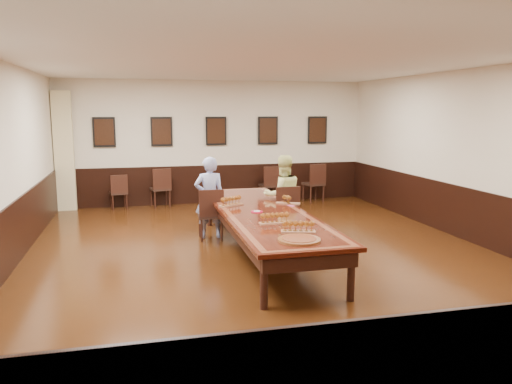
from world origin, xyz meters
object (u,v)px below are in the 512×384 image
object	(u,v)px
conference_table	(263,219)
spare_chair_c	(269,184)
chair_woman	(284,211)
person_woman	(283,196)
spare_chair_b	(160,187)
spare_chair_a	(118,192)
person_man	(210,198)
carved_platter	(299,240)
spare_chair_d	(313,183)
chair_man	(210,214)

from	to	relation	value
conference_table	spare_chair_c	bearing A→B (deg)	73.64
chair_woman	person_woman	size ratio (longest dim) A/B	0.64
spare_chair_b	person_woman	bearing A→B (deg)	110.44
spare_chair_a	conference_table	size ratio (longest dim) A/B	0.17
spare_chair_c	person_man	size ratio (longest dim) A/B	0.62
chair_woman	person_woman	world-z (taller)	person_woman
spare_chair_a	carved_platter	size ratio (longest dim) A/B	1.28
chair_woman	person_woman	xyz separation A→B (m)	(-0.00, 0.11, 0.29)
person_man	carved_platter	size ratio (longest dim) A/B	2.31
spare_chair_d	conference_table	size ratio (longest dim) A/B	0.21
chair_woman	carved_platter	distance (m)	3.20
chair_man	chair_woman	bearing A→B (deg)	176.30
chair_woman	spare_chair_b	distance (m)	4.26
chair_man	chair_woman	xyz separation A→B (m)	(1.43, -0.14, 0.01)
spare_chair_b	spare_chair_c	bearing A→B (deg)	167.57
spare_chair_c	person_man	world-z (taller)	person_man
person_man	carved_platter	distance (m)	3.41
chair_man	person_man	distance (m)	0.31
conference_table	carved_platter	bearing A→B (deg)	-90.75
person_man	conference_table	distance (m)	1.52
chair_woman	conference_table	xyz separation A→B (m)	(-0.71, -1.09, 0.11)
chair_woman	spare_chair_c	distance (m)	3.65
chair_woman	conference_table	distance (m)	1.30
chair_woman	person_woman	bearing A→B (deg)	-90.00
spare_chair_b	carved_platter	size ratio (longest dim) A/B	1.46
chair_woman	person_woman	distance (m)	0.30
spare_chair_b	chair_man	bearing A→B (deg)	90.98
spare_chair_d	spare_chair_b	bearing A→B (deg)	-14.17
spare_chair_b	conference_table	bearing A→B (deg)	96.07
chair_woman	carved_platter	size ratio (longest dim) A/B	1.48
person_man	person_woman	xyz separation A→B (m)	(1.42, -0.14, 0.00)
person_man	conference_table	bearing A→B (deg)	120.11
spare_chair_b	spare_chair_d	bearing A→B (deg)	165.46
chair_man	chair_woman	size ratio (longest dim) A/B	0.97
carved_platter	person_man	bearing A→B (deg)	101.66
spare_chair_d	person_woman	world-z (taller)	person_woman
person_man	chair_man	bearing A→B (deg)	90.00
spare_chair_d	person_man	world-z (taller)	person_man
chair_man	person_man	xyz separation A→B (m)	(0.00, 0.10, 0.29)
person_woman	conference_table	xyz separation A→B (m)	(-0.71, -1.19, -0.18)
chair_man	conference_table	size ratio (longest dim) A/B	0.20
chair_man	spare_chair_d	size ratio (longest dim) A/B	0.96
chair_woman	spare_chair_c	bearing A→B (deg)	-101.95
chair_man	person_woman	distance (m)	1.46
spare_chair_c	carved_platter	size ratio (longest dim) A/B	1.44
spare_chair_c	person_woman	bearing A→B (deg)	73.75
spare_chair_d	spare_chair_c	bearing A→B (deg)	-19.22
spare_chair_d	carved_platter	bearing A→B (deg)	57.38
person_man	person_woman	bearing A→B (deg)	176.39
spare_chair_d	conference_table	distance (m)	5.18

